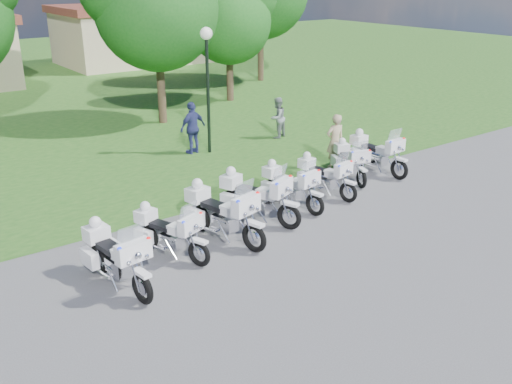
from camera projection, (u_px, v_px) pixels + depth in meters
ground at (260, 249)px, 14.04m from camera, size 100.00×100.00×0.00m
motorcycle_0 at (115, 256)px, 12.20m from camera, size 0.99×2.47×1.66m
motorcycle_1 at (168, 231)px, 13.49m from camera, size 1.22×2.15×1.51m
motorcycle_2 at (221, 212)px, 14.29m from camera, size 1.26×2.58×1.76m
motorcycle_3 at (255, 196)px, 15.38m from camera, size 1.41×2.43×1.71m
motorcycle_4 at (290, 185)px, 16.35m from camera, size 0.96×2.29×1.54m
motorcycle_5 at (324, 175)px, 17.24m from camera, size 0.95×2.18×1.47m
motorcycle_6 at (350, 161)px, 18.56m from camera, size 1.19×2.09×1.47m
motorcycle_7 at (376, 152)px, 19.18m from camera, size 0.86×2.45×1.64m
lamp_post at (207, 60)px, 20.23m from camera, size 0.44×0.44×4.56m
tree_3 at (228, 13)px, 28.45m from camera, size 5.01×4.27×6.68m
building_east at (139, 33)px, 41.93m from camera, size 11.44×7.28×4.10m
bystander_a at (335, 141)px, 19.49m from camera, size 0.75×0.56×1.88m
bystander_b at (277, 118)px, 23.03m from camera, size 0.96×0.85×1.66m
bystander_c at (193, 128)px, 21.03m from camera, size 1.20×0.68×1.94m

